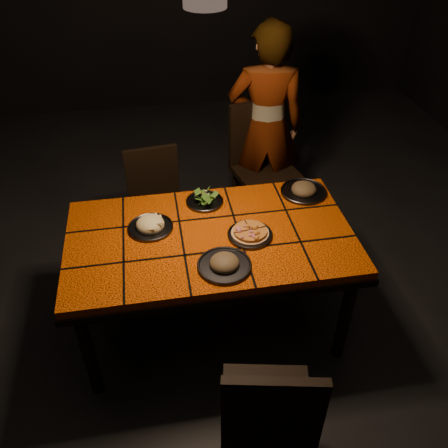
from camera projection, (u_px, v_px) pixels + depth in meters
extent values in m
cube|color=black|center=(212.00, 325.00, 3.13)|extent=(6.00, 7.00, 0.04)
cube|color=#EE5307|center=(210.00, 238.00, 2.67)|extent=(1.60, 0.90, 0.05)
cube|color=black|center=(210.00, 244.00, 2.70)|extent=(1.62, 0.92, 0.04)
cylinder|color=black|center=(89.00, 353.00, 2.53)|extent=(0.07, 0.07, 0.66)
cylinder|color=black|center=(345.00, 317.00, 2.72)|extent=(0.07, 0.07, 0.66)
cylinder|color=black|center=(94.00, 261.00, 3.10)|extent=(0.07, 0.07, 0.66)
cylinder|color=black|center=(306.00, 237.00, 3.30)|extent=(0.07, 0.07, 0.66)
cube|color=black|center=(267.00, 405.00, 2.17)|extent=(0.48, 0.48, 0.04)
cube|color=black|center=(272.00, 414.00, 1.88)|extent=(0.41, 0.12, 0.45)
cylinder|color=black|center=(295.00, 401.00, 2.44)|extent=(0.04, 0.04, 0.42)
cylinder|color=black|center=(231.00, 399.00, 2.45)|extent=(0.04, 0.04, 0.42)
cube|color=black|center=(159.00, 213.00, 3.39)|extent=(0.42, 0.42, 0.04)
cube|color=black|center=(152.00, 174.00, 3.38)|extent=(0.38, 0.08, 0.41)
cylinder|color=black|center=(145.00, 252.00, 3.37)|extent=(0.03, 0.03, 0.39)
cylinder|color=black|center=(186.00, 244.00, 3.44)|extent=(0.03, 0.03, 0.39)
cylinder|color=black|center=(138.00, 227.00, 3.60)|extent=(0.03, 0.03, 0.39)
cylinder|color=black|center=(177.00, 220.00, 3.67)|extent=(0.03, 0.03, 0.39)
cube|color=black|center=(267.00, 174.00, 3.65)|extent=(0.54, 0.54, 0.04)
cube|color=black|center=(256.00, 131.00, 3.63)|extent=(0.45, 0.15, 0.49)
cylinder|color=black|center=(255.00, 219.00, 3.62)|extent=(0.04, 0.04, 0.46)
cylinder|color=black|center=(296.00, 208.00, 3.73)|extent=(0.04, 0.04, 0.46)
cylinder|color=black|center=(235.00, 194.00, 3.88)|extent=(0.04, 0.04, 0.46)
cylinder|color=black|center=(274.00, 184.00, 4.00)|extent=(0.04, 0.04, 0.46)
imported|color=brown|center=(266.00, 128.00, 3.59)|extent=(0.64, 0.47, 1.59)
cylinder|color=#3D3C42|center=(250.00, 235.00, 2.64)|extent=(0.25, 0.25, 0.01)
torus|color=#3D3C42|center=(250.00, 234.00, 2.63)|extent=(0.25, 0.25, 0.01)
cylinder|color=tan|center=(250.00, 233.00, 2.63)|extent=(0.24, 0.24, 0.01)
cylinder|color=#C17831|center=(250.00, 231.00, 2.62)|extent=(0.21, 0.21, 0.02)
cylinder|color=#3D3C42|center=(151.00, 228.00, 2.69)|extent=(0.26, 0.26, 0.01)
torus|color=#3D3C42|center=(151.00, 227.00, 2.69)|extent=(0.26, 0.26, 0.01)
ellipsoid|color=#F8E0A4|center=(150.00, 224.00, 2.67)|extent=(0.15, 0.15, 0.08)
cylinder|color=#3D3C42|center=(205.00, 202.00, 2.89)|extent=(0.23, 0.23, 0.01)
torus|color=#3D3C42|center=(205.00, 201.00, 2.89)|extent=(0.23, 0.23, 0.01)
cylinder|color=#3D3C42|center=(224.00, 266.00, 2.44)|extent=(0.28, 0.28, 0.01)
torus|color=#3D3C42|center=(224.00, 265.00, 2.44)|extent=(0.28, 0.28, 0.01)
ellipsoid|color=brown|center=(224.00, 262.00, 2.42)|extent=(0.17, 0.17, 0.09)
cylinder|color=#3D3C42|center=(304.00, 192.00, 2.98)|extent=(0.29, 0.29, 0.01)
torus|color=#3D3C42|center=(304.00, 191.00, 2.97)|extent=(0.29, 0.29, 0.01)
ellipsoid|color=brown|center=(304.00, 188.00, 2.96)|extent=(0.17, 0.17, 0.09)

